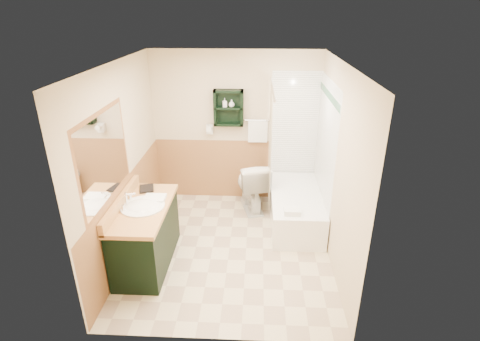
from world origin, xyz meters
The scene contains 25 objects.
floor centered at (0.00, 0.00, 0.00)m, with size 3.00×3.00×0.00m, color beige.
back_wall centered at (0.00, 1.52, 1.20)m, with size 2.60×0.04×2.40m, color beige.
left_wall centered at (-1.32, 0.00, 1.20)m, with size 0.04×3.00×2.40m, color beige.
right_wall centered at (1.32, 0.00, 1.20)m, with size 0.04×3.00×2.40m, color beige.
ceiling centered at (0.00, 0.00, 2.42)m, with size 2.60×3.00×0.04m, color white.
wainscot_left centered at (-1.29, 0.00, 0.50)m, with size 2.98×2.98×1.00m, color #AF7346, non-canonical shape.
wainscot_back centered at (0.00, 1.49, 0.50)m, with size 2.58×2.58×1.00m, color #AF7346, non-canonical shape.
mirror_frame centered at (-1.27, -0.55, 1.50)m, with size 1.30×1.30×1.00m, color #9A6032, non-canonical shape.
mirror_glass centered at (-1.27, -0.55, 1.50)m, with size 1.20×1.20×0.90m, color white, non-canonical shape.
tile_right centered at (1.28, 0.75, 1.05)m, with size 1.50×1.50×2.10m, color white, non-canonical shape.
tile_back centered at (1.03, 1.48, 1.05)m, with size 0.95×0.95×2.10m, color white, non-canonical shape.
tile_accent centered at (1.27, 0.75, 1.90)m, with size 1.50×1.50×0.10m, color #164D2D, non-canonical shape.
wall_shelf centered at (-0.10, 1.41, 1.55)m, with size 0.45×0.15×0.55m, color black.
hair_dryer centered at (-0.40, 1.43, 1.20)m, with size 0.10×0.24×0.18m, color silver, non-canonical shape.
towel_bar centered at (0.35, 1.45, 1.35)m, with size 0.40×0.06×0.40m, color white, non-canonical shape.
curtain_rod centered at (0.53, 0.75, 2.00)m, with size 0.03×0.03×1.60m, color silver.
shower_curtain centered at (0.53, 0.92, 1.15)m, with size 1.05×1.05×1.70m, color #C2B793, non-canonical shape.
vanity centered at (-0.99, -0.34, 0.40)m, with size 0.59×1.25×0.79m, color black.
bathtub centered at (0.93, 0.70, 0.24)m, with size 0.71×1.50×0.48m, color white.
toilet centered at (0.27, 1.11, 0.40)m, with size 0.45×0.81×0.79m, color white.
counter_towel centered at (-0.89, -0.16, 0.81)m, with size 0.26×0.20×0.04m, color white.
vanity_book centered at (-1.16, 0.09, 0.91)m, with size 0.18×0.02×0.24m, color black.
tub_towel centered at (0.82, 0.13, 0.51)m, with size 0.21×0.18×0.07m, color white.
soap_bottle_a centered at (-0.16, 1.40, 1.60)m, with size 0.06×0.13×0.06m, color white.
soap_bottle_b centered at (-0.05, 1.40, 1.61)m, with size 0.09×0.11×0.09m, color white.
Camera 1 is at (0.34, -4.15, 2.98)m, focal length 28.00 mm.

